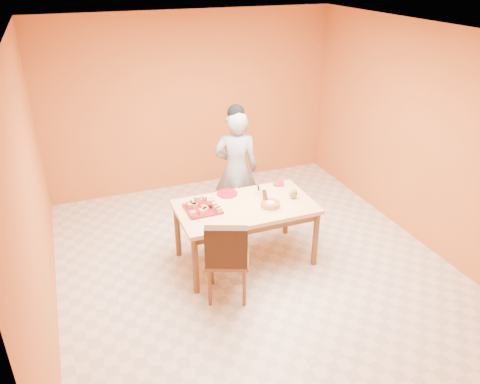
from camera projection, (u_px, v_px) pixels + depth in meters
name	position (u px, v px, depth m)	size (l,w,h in m)	color
floor	(253.00, 265.00, 5.68)	(5.00, 5.00, 0.00)	silver
ceiling	(257.00, 33.00, 4.46)	(5.00, 5.00, 0.00)	white
wall_back	(192.00, 103.00, 7.15)	(4.50, 4.50, 0.00)	#CF6E2F
wall_left	(32.00, 197.00, 4.34)	(5.00, 5.00, 0.00)	#CF6E2F
wall_right	(422.00, 137.00, 5.80)	(5.00, 5.00, 0.00)	#CF6E2F
dining_table	(246.00, 212.00, 5.49)	(1.60, 0.90, 0.76)	#EDBE7C
dining_chair	(228.00, 257.00, 4.95)	(0.60, 0.67, 0.99)	brown
pastry_pile	(202.00, 204.00, 5.32)	(0.35, 0.35, 0.11)	tan
person	(236.00, 170.00, 6.23)	(0.59, 0.39, 1.63)	gray
pastry_platter	(203.00, 209.00, 5.35)	(0.38, 0.38, 0.02)	maroon
red_dinner_plate	(227.00, 193.00, 5.70)	(0.25, 0.25, 0.02)	maroon
white_cake_plate	(270.00, 207.00, 5.40)	(0.28, 0.28, 0.01)	silver
sponge_cake	(270.00, 205.00, 5.38)	(0.23, 0.23, 0.05)	orange
cake_server	(265.00, 195.00, 5.52)	(0.05, 0.27, 0.01)	silver
egg_ornament	(293.00, 194.00, 5.58)	(0.10, 0.08, 0.13)	olive
magenta_glass	(281.00, 183.00, 5.89)	(0.06, 0.06, 0.09)	#C11D4D
checker_tin	(277.00, 184.00, 5.92)	(0.10, 0.10, 0.03)	#39240F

